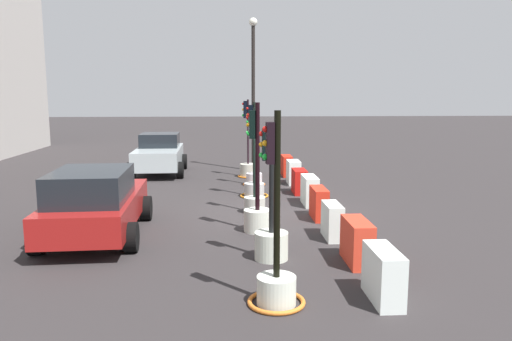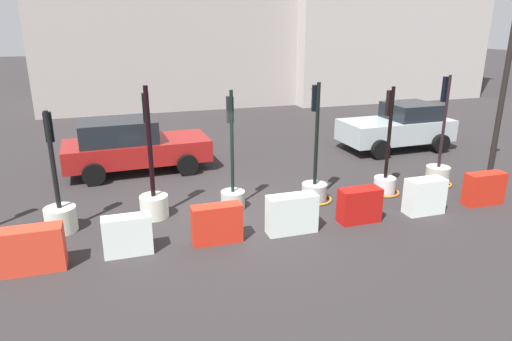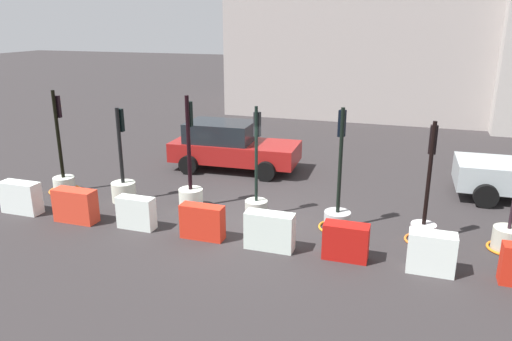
{
  "view_description": "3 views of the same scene",
  "coord_description": "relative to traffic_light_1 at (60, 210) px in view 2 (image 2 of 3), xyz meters",
  "views": [
    {
      "loc": [
        -13.96,
        1.26,
        3.43
      ],
      "look_at": [
        -0.67,
        0.47,
        1.33
      ],
      "focal_mm": 34.52,
      "sensor_mm": 36.0,
      "label": 1
    },
    {
      "loc": [
        -2.76,
        -10.08,
        4.59
      ],
      "look_at": [
        0.44,
        0.02,
        1.11
      ],
      "focal_mm": 32.04,
      "sensor_mm": 36.0,
      "label": 2
    },
    {
      "loc": [
        3.82,
        -11.19,
        5.14
      ],
      "look_at": [
        -0.02,
        0.38,
        1.34
      ],
      "focal_mm": 34.01,
      "sensor_mm": 36.0,
      "label": 3
    }
  ],
  "objects": [
    {
      "name": "construction_barrier_2",
      "position": [
        1.41,
        -1.59,
        -0.1
      ],
      "size": [
        0.98,
        0.37,
        0.84
      ],
      "color": "silver",
      "rests_on": "ground_plane"
    },
    {
      "name": "traffic_light_1",
      "position": [
        0.0,
        0.0,
        0.0
      ],
      "size": [
        0.7,
        0.7,
        2.79
      ],
      "color": "silver",
      "rests_on": "ground_plane"
    },
    {
      "name": "traffic_light_2",
      "position": [
        2.11,
        0.16,
        0.07
      ],
      "size": [
        0.69,
        0.69,
        3.21
      ],
      "color": "silver",
      "rests_on": "ground_plane"
    },
    {
      "name": "ground_plane",
      "position": [
        4.12,
        -0.36,
        -0.52
      ],
      "size": [
        120.0,
        120.0,
        0.0
      ],
      "primitive_type": "plane",
      "color": "#2D292A"
    },
    {
      "name": "construction_barrier_7",
      "position": [
        10.41,
        -1.6,
        -0.09
      ],
      "size": [
        1.07,
        0.39,
        0.85
      ],
      "color": "red",
      "rests_on": "ground_plane"
    },
    {
      "name": "traffic_light_3",
      "position": [
        4.08,
        0.12,
        0.04
      ],
      "size": [
        0.62,
        0.62,
        3.03
      ],
      "color": "#B3B6AA",
      "rests_on": "ground_plane"
    },
    {
      "name": "construction_barrier_4",
      "position": [
        4.99,
        -1.66,
        -0.07
      ],
      "size": [
        1.15,
        0.41,
        0.89
      ],
      "color": "silver",
      "rests_on": "ground_plane"
    },
    {
      "name": "construction_barrier_1",
      "position": [
        -0.35,
        -1.72,
        -0.07
      ],
      "size": [
        1.15,
        0.44,
        0.89
      ],
      "color": "red",
      "rests_on": "ground_plane"
    },
    {
      "name": "traffic_light_6",
      "position": [
        10.26,
        0.03,
        -0.05
      ],
      "size": [
        0.86,
        0.86,
        3.18
      ],
      "color": "#B4B3A3",
      "rests_on": "ground_plane"
    },
    {
      "name": "street_lamp_post",
      "position": [
        11.87,
        -0.28,
        3.4
      ],
      "size": [
        0.36,
        0.36,
        6.62
      ],
      "color": "black",
      "rests_on": "ground_plane"
    },
    {
      "name": "construction_barrier_6",
      "position": [
        8.55,
        -1.63,
        -0.07
      ],
      "size": [
        0.97,
        0.45,
        0.9
      ],
      "color": "white",
      "rests_on": "ground_plane"
    },
    {
      "name": "construction_barrier_3",
      "position": [
        3.27,
        -1.62,
        -0.09
      ],
      "size": [
        1.08,
        0.37,
        0.86
      ],
      "color": "red",
      "rests_on": "ground_plane"
    },
    {
      "name": "car_red_compact",
      "position": [
        1.83,
        4.04,
        0.33
      ],
      "size": [
        4.54,
        2.4,
        1.69
      ],
      "color": "maroon",
      "rests_on": "ground_plane"
    },
    {
      "name": "construction_barrier_5",
      "position": [
        6.75,
        -1.59,
        -0.1
      ],
      "size": [
        1.0,
        0.44,
        0.83
      ],
      "color": "#B5140F",
      "rests_on": "ground_plane"
    },
    {
      "name": "traffic_light_5",
      "position": [
        8.4,
        -0.11,
        -0.01
      ],
      "size": [
        0.84,
        0.84,
        2.96
      ],
      "color": "silver",
      "rests_on": "ground_plane"
    },
    {
      "name": "car_silver_hatchback",
      "position": [
        11.44,
        3.82,
        0.32
      ],
      "size": [
        4.14,
        2.31,
        1.69
      ],
      "color": "#A9B5B8",
      "rests_on": "ground_plane"
    },
    {
      "name": "traffic_light_4",
      "position": [
        6.31,
        0.0,
        -0.04
      ],
      "size": [
        0.96,
        0.96,
        3.14
      ],
      "color": "#A8A9A9",
      "rests_on": "ground_plane"
    }
  ]
}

